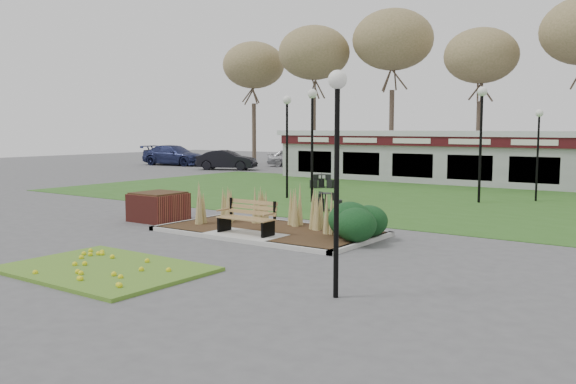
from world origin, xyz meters
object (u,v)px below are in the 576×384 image
Objects in this scene: lamp_post_far_right at (538,134)px; bistro_set_c at (325,205)px; brick_planter at (158,206)px; lamp_post_near_right at (337,133)px; park_bench at (248,217)px; lamp_post_mid_right at (481,119)px; lamp_post_far_left at (287,124)px; bistro_set_b at (322,183)px; car_silver at (294,158)px; car_blue at (174,155)px; food_pavilion at (479,157)px; car_black at (227,160)px; lamp_post_mid_left at (312,120)px.

bistro_set_c is (-5.63, -7.53, -2.55)m from lamp_post_far_right.
brick_planter is 0.37× the size of lamp_post_near_right.
lamp_post_mid_right reaches higher than park_bench.
bistro_set_b is (-1.25, 4.82, -2.98)m from lamp_post_far_left.
car_silver reaches higher than bistro_set_c.
lamp_post_far_right reaches higher than car_blue.
brick_planter is 0.26× the size of car_blue.
bistro_set_b is at bearing 104.50° from lamp_post_far_left.
food_pavilion is 19.52× the size of bistro_set_b.
brick_planter is at bearing -121.52° from bistro_set_c.
car_silver is (-21.48, 13.17, -2.08)m from lamp_post_far_right.
food_pavilion is at bearing 108.30° from lamp_post_mid_right.
park_bench reaches higher than bistro_set_b.
car_blue is at bearing 155.49° from bistro_set_b.
lamp_post_near_right reaches higher than car_silver.
car_silver is (-22.12, 30.44, -2.25)m from lamp_post_near_right.
lamp_post_far_right is 0.88× the size of car_black.
car_blue is at bearing 159.39° from lamp_post_mid_right.
lamp_post_far_left reaches higher than lamp_post_far_right.
car_black is at bearing 132.29° from park_bench.
lamp_post_far_right is at bearing -131.30° from car_black.
lamp_post_near_right is 3.35× the size of bistro_set_c.
food_pavilion is 12.32m from lamp_post_far_left.
lamp_post_far_left is 22.18m from car_silver.
car_black is at bearing 125.89° from brick_planter.
car_silver is at bearing 157.71° from food_pavilion.
park_bench is 34.33m from car_blue.
car_blue is (-7.13, 1.67, 0.11)m from car_black.
lamp_post_far_left is 5.22m from bistro_set_c.
lamp_post_near_right is 14.13m from lamp_post_mid_left.
food_pavilion is at bearing 75.89° from lamp_post_mid_left.
car_black is at bearing 149.98° from bistro_set_b.
food_pavilion is 8.84m from bistro_set_b.
car_silver is (-11.11, 13.43, 0.46)m from bistro_set_b.
food_pavilion is 5.23× the size of lamp_post_mid_right.
lamp_post_mid_right reaches higher than lamp_post_mid_left.
park_bench is 8.83m from lamp_post_mid_left.
lamp_post_far_left reaches higher than brick_planter.
park_bench is 0.41× the size of car_silver.
food_pavilion is 18.43m from car_silver.
bistro_set_b is (-10.37, -0.25, -2.54)m from lamp_post_far_right.
brick_planter is at bearing -122.99° from lamp_post_mid_right.
park_bench is 1.13× the size of brick_planter.
lamp_post_far_right reaches higher than bistro_set_b.
park_bench is 12.28m from lamp_post_mid_right.
car_blue is (-28.67, 10.78, -2.61)m from lamp_post_mid_right.
lamp_post_mid_left is (1.41, 7.08, 2.89)m from brick_planter.
car_blue reaches higher than car_silver.
lamp_post_mid_left reaches higher than brick_planter.
car_silver is at bearing 127.43° from bistro_set_c.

